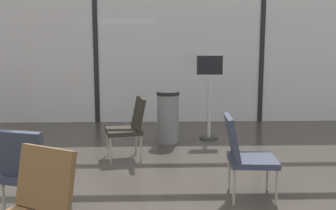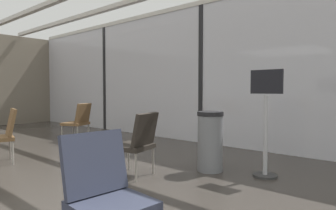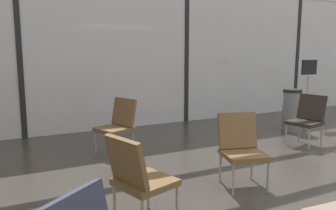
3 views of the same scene
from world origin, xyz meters
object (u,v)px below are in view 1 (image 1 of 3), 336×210
Objects in this scene: info_sign at (209,100)px; lounge_chair_5 at (244,152)px; parked_airplane at (134,33)px; lounge_chair_3 at (130,124)px; trash_bin at (168,117)px; lounge_chair_1 at (31,168)px; lounge_chair_6 at (33,206)px.

lounge_chair_5 is at bearing -90.09° from info_sign.
parked_airplane is 15.85× the size of lounge_chair_3.
trash_bin is at bearing 21.20° from lounge_chair_5.
lounge_chair_1 reaches higher than trash_bin.
lounge_chair_1 is 1.00× the size of lounge_chair_6.
lounge_chair_1 is at bearing 138.22° from lounge_chair_6.
lounge_chair_1 is 3.72m from info_sign.
info_sign is at bearing -76.10° from parked_airplane.
info_sign is at bearing 95.32° from lounge_chair_6.
info_sign reaches higher than lounge_chair_3.
trash_bin is 0.60× the size of info_sign.
lounge_chair_5 is 2.49m from trash_bin.
lounge_chair_1 is 2.10m from lounge_chair_3.
info_sign is (2.05, 3.10, 0.18)m from lounge_chair_1.
lounge_chair_5 is (2.04, 0.48, 0.00)m from lounge_chair_1.
lounge_chair_1 is at bearing 107.63° from lounge_chair_5.
trash_bin is (0.95, -6.98, -1.66)m from parked_airplane.
parked_airplane is 10.80m from lounge_chair_6.
info_sign is at bearing 118.54° from lounge_chair_3.
info_sign is (1.67, -6.73, -1.41)m from parked_airplane.
lounge_chair_3 reaches higher than trash_bin.
info_sign reaches higher than lounge_chair_6.
lounge_chair_1 is at bearing -33.76° from lounge_chair_3.
lounge_chair_6 is 4.32m from info_sign.
lounge_chair_1 is 2.10m from lounge_chair_5.
lounge_chair_5 is at bearing 28.15° from lounge_chair_3.
lounge_chair_5 is at bearing -73.22° from trash_bin.
trash_bin is (1.04, 3.70, -0.06)m from lounge_chair_6.
trash_bin is at bearing -96.35° from lounge_chair_1.
lounge_chair_3 is at bearing -92.43° from lounge_chair_1.
lounge_chair_6 is at bearing -22.24° from lounge_chair_3.
lounge_chair_3 is 1.00× the size of lounge_chair_6.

